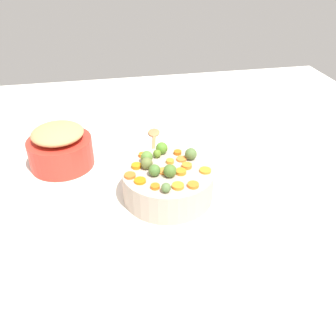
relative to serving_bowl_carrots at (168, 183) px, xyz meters
name	(u,v)px	position (x,y,z in m)	size (l,w,h in m)	color
tabletop	(168,197)	(0.00, 0.01, -0.06)	(2.40, 2.40, 0.02)	silver
serving_bowl_carrots	(168,183)	(0.00, 0.00, 0.00)	(0.30, 0.30, 0.10)	#BAA694
metal_pot	(61,152)	(-0.36, 0.27, 0.00)	(0.24, 0.24, 0.11)	red
stuffing_mound	(57,133)	(-0.36, 0.27, 0.08)	(0.19, 0.19, 0.05)	tan
carrot_slice_0	(178,152)	(0.05, 0.10, 0.06)	(0.03, 0.03, 0.01)	orange
carrot_slice_1	(181,159)	(0.06, 0.06, 0.05)	(0.03, 0.03, 0.01)	orange
carrot_slice_2	(130,175)	(-0.12, -0.01, 0.06)	(0.04, 0.04, 0.01)	orange
carrot_slice_3	(193,185)	(0.06, -0.10, 0.06)	(0.04, 0.04, 0.01)	orange
carrot_slice_4	(163,171)	(-0.02, -0.01, 0.06)	(0.04, 0.04, 0.01)	orange
carrot_slice_5	(178,186)	(0.01, -0.10, 0.06)	(0.04, 0.04, 0.01)	orange
carrot_slice_6	(205,170)	(0.12, -0.03, 0.06)	(0.04, 0.04, 0.01)	orange
carrot_slice_7	(136,166)	(-0.10, 0.04, 0.06)	(0.03, 0.03, 0.01)	orange
carrot_slice_8	(142,155)	(-0.07, 0.10, 0.06)	(0.03, 0.03, 0.01)	orange
carrot_slice_9	(187,167)	(0.06, 0.00, 0.06)	(0.03, 0.03, 0.01)	orange
carrot_slice_10	(155,187)	(-0.06, -0.09, 0.06)	(0.03, 0.03, 0.01)	orange
carrot_slice_11	(170,161)	(0.02, 0.05, 0.06)	(0.03, 0.03, 0.01)	orange
carrot_slice_12	(140,181)	(-0.10, -0.04, 0.06)	(0.04, 0.04, 0.01)	orange
carrot_slice_13	(181,172)	(0.04, -0.02, 0.06)	(0.03, 0.03, 0.01)	orange
brussels_sprout_0	(166,188)	(-0.03, -0.11, 0.07)	(0.03, 0.03, 0.03)	#53703C
brussels_sprout_1	(191,154)	(0.09, 0.06, 0.07)	(0.04, 0.04, 0.04)	#536F38
brussels_sprout_2	(147,163)	(-0.07, 0.03, 0.07)	(0.04, 0.04, 0.04)	olive
brussels_sprout_3	(162,148)	(0.00, 0.11, 0.07)	(0.04, 0.04, 0.04)	#518728
brussels_sprout_4	(147,157)	(-0.06, 0.06, 0.07)	(0.04, 0.04, 0.04)	#568234
brussels_sprout_5	(155,170)	(-0.05, -0.02, 0.07)	(0.04, 0.04, 0.04)	#477130
brussels_sprout_6	(157,154)	(-0.02, 0.09, 0.07)	(0.03, 0.03, 0.03)	#5B7C24
brussels_sprout_7	(170,171)	(0.00, -0.03, 0.07)	(0.04, 0.04, 0.04)	#4A6E2B
wooden_spoon	(154,139)	(0.01, 0.40, -0.05)	(0.09, 0.32, 0.01)	#B97848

